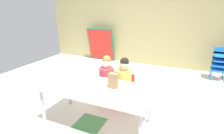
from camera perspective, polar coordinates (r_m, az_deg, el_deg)
The scene contains 12 objects.
ground_plane at distance 3.56m, azimuth 0.26°, elevation -10.06°, with size 6.59×4.93×0.02m.
back_wall at distance 5.48m, azimuth 10.91°, elevation 14.83°, with size 6.59×0.10×2.72m, color tan.
craft_table at distance 2.57m, azimuth -5.13°, elevation -7.66°, with size 1.64×0.77×0.62m.
seated_child_near_camera at distance 3.13m, azimuth -1.72°, elevation -2.83°, with size 0.32×0.31×0.92m.
seated_child_middle_seat at distance 3.01m, azimuth 3.95°, elevation -3.75°, with size 0.32×0.31×0.92m.
kid_chair_blue_stack at distance 5.01m, azimuth 31.62°, elevation 1.48°, with size 0.32×0.30×0.80m.
folded_activity_table at distance 5.89m, azimuth -3.68°, elevation 7.26°, with size 0.90×0.29×1.09m.
paper_bag_brown at distance 2.48m, azimuth 0.42°, elevation -4.45°, with size 0.13×0.09×0.22m, color #9E754C.
paper_plate_near_edge at distance 2.71m, azimuth -16.39°, elevation -5.63°, with size 0.18×0.18×0.01m, color white.
paper_plate_center_table at distance 2.65m, azimuth -7.43°, elevation -5.57°, with size 0.18×0.18×0.01m, color white.
donut_powdered_on_plate at distance 2.70m, azimuth -16.42°, elevation -5.28°, with size 0.10×0.10×0.03m, color white.
donut_powdered_loose at distance 2.73m, azimuth -8.77°, elevation -4.58°, with size 0.12×0.12×0.03m, color white.
Camera 1 is at (1.24, -2.86, 1.70)m, focal length 28.09 mm.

